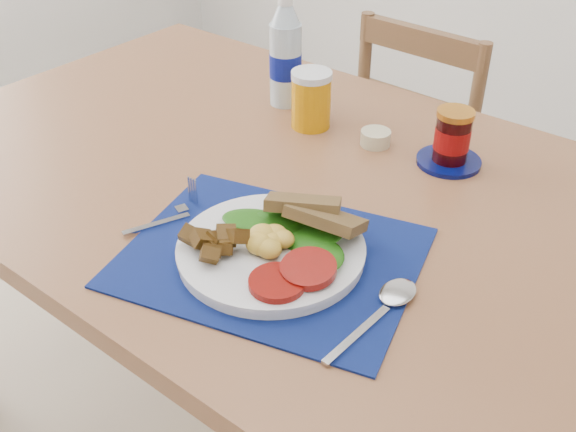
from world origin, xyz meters
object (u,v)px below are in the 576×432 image
Objects in this scene: breakfast_plate at (266,245)px; juice_glass at (311,101)px; chair_far at (429,131)px; water_bottle at (285,58)px; jam_on_saucer at (452,141)px.

juice_glass is at bearing 96.56° from breakfast_plate.
chair_far is at bearing 89.15° from juice_glass.
water_bottle reaches higher than jam_on_saucer.
juice_glass reaches higher than breakfast_plate.
water_bottle is at bearing 78.62° from chair_far.
water_bottle is 2.12× the size of juice_glass.
juice_glass is at bearing 91.18° from chair_far.
chair_far is at bearing 80.51° from breakfast_plate.
breakfast_plate is 1.20× the size of water_bottle.
chair_far is 9.43× the size of juice_glass.
jam_on_saucer is at bearing 7.30° from juice_glass.
breakfast_plate is at bearing -54.34° from water_bottle.
juice_glass is (-0.01, -0.53, 0.28)m from chair_far.
water_bottle is 1.96× the size of jam_on_saucer.
jam_on_saucer is at bearing 57.39° from breakfast_plate.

